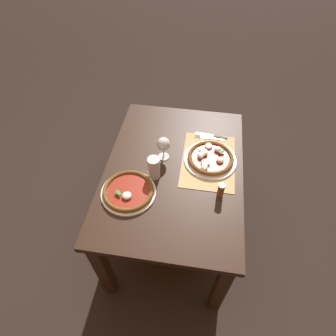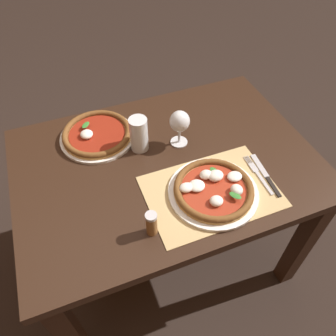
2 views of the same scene
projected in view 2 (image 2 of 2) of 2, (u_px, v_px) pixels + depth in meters
ground_plane at (167, 251)px, 1.83m from camera, size 24.00×24.00×0.00m
dining_table at (166, 180)px, 1.36m from camera, size 1.16×0.82×0.74m
paper_placemat at (211, 191)px, 1.17m from camera, size 0.47×0.32×0.00m
pizza_near at (213, 189)px, 1.15m from camera, size 0.32×0.32×0.05m
pizza_far at (97, 134)px, 1.35m from camera, size 0.31×0.31×0.05m
wine_glass at (180, 123)px, 1.27m from camera, size 0.08×0.08×0.16m
pint_glass at (139, 135)px, 1.27m from camera, size 0.07×0.07×0.15m
fork at (258, 174)px, 1.22m from camera, size 0.02×0.20×0.00m
knife at (265, 175)px, 1.22m from camera, size 0.04×0.22×0.01m
pepper_shaker at (152, 224)px, 1.03m from camera, size 0.04×0.04×0.10m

